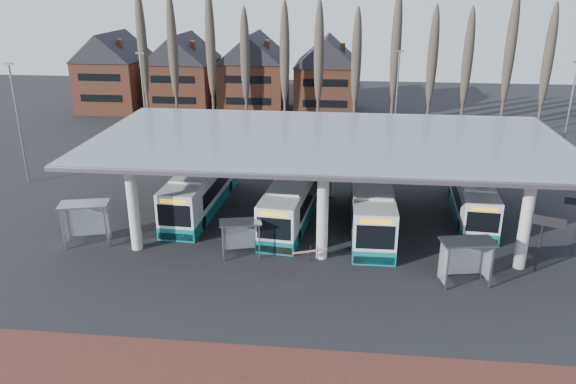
# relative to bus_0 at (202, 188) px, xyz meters

# --- Properties ---
(ground) EXTENTS (140.00, 140.00, 0.00)m
(ground) POSITION_rel_bus_0_xyz_m (9.49, -9.88, -1.60)
(ground) COLOR black
(ground) RESTS_ON ground
(station_canopy) EXTENTS (32.00, 16.00, 6.34)m
(station_canopy) POSITION_rel_bus_0_xyz_m (9.49, -1.88, 4.09)
(station_canopy) COLOR #B7B7B3
(station_canopy) RESTS_ON ground
(poplar_row) EXTENTS (45.10, 1.10, 14.50)m
(poplar_row) POSITION_rel_bus_0_xyz_m (9.49, 23.12, 7.18)
(poplar_row) COLOR #473D33
(poplar_row) RESTS_ON ground
(townhouse_row) EXTENTS (36.80, 10.30, 12.25)m
(townhouse_row) POSITION_rel_bus_0_xyz_m (-6.26, 34.12, 4.34)
(townhouse_row) COLOR brown
(townhouse_row) RESTS_ON ground
(lamp_post_a) EXTENTS (0.80, 0.16, 10.17)m
(lamp_post_a) POSITION_rel_bus_0_xyz_m (-8.51, 12.12, 3.74)
(lamp_post_a) COLOR slate
(lamp_post_a) RESTS_ON ground
(lamp_post_b) EXTENTS (0.80, 0.16, 10.17)m
(lamp_post_b) POSITION_rel_bus_0_xyz_m (15.49, 16.12, 3.74)
(lamp_post_b) COLOR slate
(lamp_post_b) RESTS_ON ground
(lamp_post_c) EXTENTS (0.80, 0.16, 10.17)m
(lamp_post_c) POSITION_rel_bus_0_xyz_m (29.49, 10.12, 3.74)
(lamp_post_c) COLOR slate
(lamp_post_c) RESTS_ON ground
(lamp_post_d) EXTENTS (0.80, 0.16, 10.17)m
(lamp_post_d) POSITION_rel_bus_0_xyz_m (-16.51, 4.12, 3.74)
(lamp_post_d) COLOR slate
(lamp_post_d) RESTS_ON ground
(bus_0) EXTENTS (3.20, 12.31, 3.39)m
(bus_0) POSITION_rel_bus_0_xyz_m (0.00, 0.00, 0.00)
(bus_0) COLOR silver
(bus_0) RESTS_ON ground
(bus_1) EXTENTS (3.72, 11.95, 3.27)m
(bus_1) POSITION_rel_bus_0_xyz_m (7.09, -1.44, -0.06)
(bus_1) COLOR silver
(bus_1) RESTS_ON ground
(bus_2) EXTENTS (2.81, 12.49, 3.46)m
(bus_2) POSITION_rel_bus_0_xyz_m (12.66, -1.87, 0.04)
(bus_2) COLOR silver
(bus_2) RESTS_ON ground
(bus_3) EXTENTS (3.09, 11.26, 3.09)m
(bus_3) POSITION_rel_bus_0_xyz_m (20.12, 0.92, -0.14)
(bus_3) COLOR silver
(bus_3) RESTS_ON ground
(shelter_0) EXTENTS (3.38, 2.23, 2.88)m
(shelter_0) POSITION_rel_bus_0_xyz_m (-6.00, -6.91, 0.50)
(shelter_0) COLOR gray
(shelter_0) RESTS_ON ground
(shelter_1) EXTENTS (2.81, 1.85, 2.40)m
(shelter_1) POSITION_rel_bus_0_xyz_m (4.41, -7.65, 0.15)
(shelter_1) COLOR gray
(shelter_1) RESTS_ON ground
(shelter_2) EXTENTS (3.20, 2.03, 2.76)m
(shelter_2) POSITION_rel_bus_0_xyz_m (17.73, -9.70, 0.41)
(shelter_2) COLOR gray
(shelter_2) RESTS_ON ground
(info_sign_0) EXTENTS (2.28, 1.10, 3.62)m
(info_sign_0) POSITION_rel_bus_0_xyz_m (22.35, -7.77, 1.44)
(info_sign_0) COLOR black
(info_sign_0) RESTS_ON ground
(barrier) EXTENTS (2.02, 0.98, 1.07)m
(barrier) POSITION_rel_bus_0_xyz_m (8.82, -8.34, -0.76)
(barrier) COLOR black
(barrier) RESTS_ON ground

